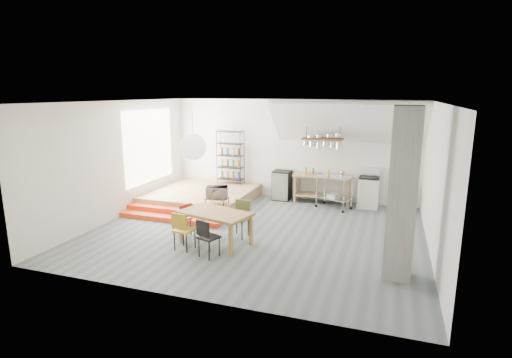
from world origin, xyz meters
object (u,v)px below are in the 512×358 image
(stove, at_px, (368,192))
(rolling_cart, at_px, (334,188))
(mini_fridge, at_px, (282,185))
(dining_table, at_px, (215,215))

(stove, distance_m, rolling_cart, 1.08)
(rolling_cart, height_order, mini_fridge, rolling_cart)
(stove, xyz_separation_m, dining_table, (-3.13, -4.21, 0.20))
(dining_table, xyz_separation_m, mini_fridge, (0.42, 4.25, -0.21))
(rolling_cart, relative_size, mini_fridge, 1.19)
(stove, height_order, rolling_cart, stove)
(stove, distance_m, dining_table, 5.25)
(mini_fridge, bearing_deg, rolling_cart, -16.03)
(rolling_cart, xyz_separation_m, mini_fridge, (-1.74, 0.50, -0.17))
(stove, bearing_deg, dining_table, -126.63)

